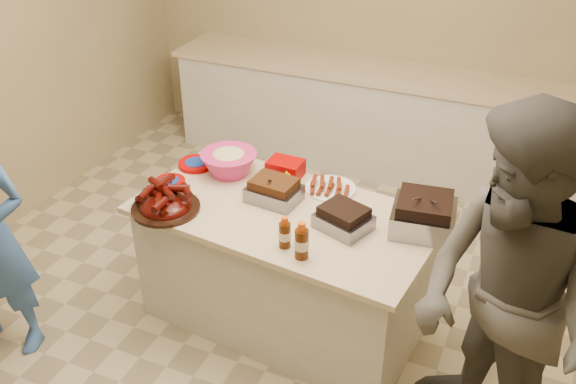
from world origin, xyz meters
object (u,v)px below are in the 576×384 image
at_px(island, 285,318).
at_px(roasting_pan, 422,229).
at_px(mustard_bottle, 287,188).
at_px(bbq_bottle_a, 285,246).
at_px(bbq_bottle_b, 301,257).
at_px(guest_blue, 16,339).
at_px(rib_platter, 166,209).
at_px(coleslaw_bowl, 230,173).
at_px(plastic_cup, 213,163).

relative_size(island, roasting_pan, 5.10).
height_order(roasting_pan, mustard_bottle, roasting_pan).
bearing_deg(bbq_bottle_a, mustard_bottle, 112.81).
height_order(bbq_bottle_b, guest_blue, bbq_bottle_b).
height_order(rib_platter, coleslaw_bowl, coleslaw_bowl).
xyz_separation_m(mustard_bottle, plastic_cup, (-0.56, 0.09, 0.00)).
bearing_deg(bbq_bottle_b, guest_blue, -164.35).
relative_size(rib_platter, guest_blue, 0.25).
height_order(rib_platter, bbq_bottle_b, bbq_bottle_b).
bearing_deg(bbq_bottle_a, bbq_bottle_b, -23.42).
height_order(mustard_bottle, guest_blue, mustard_bottle).
bearing_deg(roasting_pan, island, -177.13).
bearing_deg(rib_platter, guest_blue, -144.25).
distance_m(coleslaw_bowl, plastic_cup, 0.18).
distance_m(island, bbq_bottle_b, 0.92).
relative_size(coleslaw_bowl, bbq_bottle_a, 1.92).
bearing_deg(roasting_pan, coleslaw_bowl, 166.84).
relative_size(rib_platter, bbq_bottle_a, 2.16).
bearing_deg(rib_platter, roasting_pan, 15.88).
distance_m(bbq_bottle_a, plastic_cup, 1.02).
height_order(island, roasting_pan, roasting_pan).
bearing_deg(bbq_bottle_b, bbq_bottle_a, 156.58).
bearing_deg(coleslaw_bowl, bbq_bottle_b, -39.70).
height_order(roasting_pan, plastic_cup, roasting_pan).
distance_m(mustard_bottle, guest_blue, 1.89).
bearing_deg(rib_platter, bbq_bottle_a, -4.05).
height_order(bbq_bottle_a, guest_blue, bbq_bottle_a).
relative_size(bbq_bottle_a, bbq_bottle_b, 0.87).
distance_m(island, mustard_bottle, 0.85).
bearing_deg(guest_blue, coleslaw_bowl, 36.06).
bearing_deg(island, mustard_bottle, 117.43).
xyz_separation_m(mustard_bottle, guest_blue, (-1.33, -1.07, -0.81)).
xyz_separation_m(plastic_cup, guest_blue, (-0.77, -1.16, -0.81)).
bearing_deg(rib_platter, mustard_bottle, 42.75).
distance_m(rib_platter, bbq_bottle_b, 0.89).
height_order(plastic_cup, guest_blue, plastic_cup).
bearing_deg(mustard_bottle, bbq_bottle_b, -59.98).
bearing_deg(bbq_bottle_a, roasting_pan, 35.89).
xyz_separation_m(rib_platter, mustard_bottle, (0.53, 0.49, 0.00)).
relative_size(island, mustard_bottle, 14.10).
bearing_deg(island, roasting_pan, 16.90).
bearing_deg(rib_platter, plastic_cup, 92.56).
distance_m(rib_platter, plastic_cup, 0.59).
bearing_deg(roasting_pan, bbq_bottle_b, -143.00).
bearing_deg(coleslaw_bowl, guest_blue, -130.61).
relative_size(roasting_pan, coleslaw_bowl, 0.95).
bearing_deg(rib_platter, coleslaw_bowl, 75.23).
bearing_deg(coleslaw_bowl, rib_platter, -104.77).
xyz_separation_m(island, bbq_bottle_a, (0.14, -0.31, 0.81)).
relative_size(island, bbq_bottle_a, 9.33).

